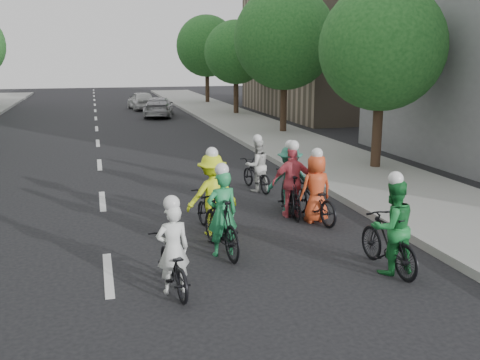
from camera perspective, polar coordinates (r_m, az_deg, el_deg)
name	(u,v)px	position (r m, az deg, el deg)	size (l,w,h in m)	color
ground	(108,274)	(9.66, -13.87, -9.76)	(120.00, 120.00, 0.00)	black
sidewalk_right	(312,152)	(20.90, 7.73, 2.95)	(4.00, 80.00, 0.15)	gray
curb_right	(264,154)	(20.22, 2.63, 2.76)	(0.18, 80.00, 0.18)	#999993
bldg_se	(344,52)	(36.65, 11.07, 13.26)	(10.00, 14.00, 8.00)	gray
tree_r_0	(382,48)	(17.89, 14.90, 13.49)	(4.00, 4.00, 5.97)	black
tree_r_1	(285,39)	(26.10, 4.79, 14.79)	(4.80, 4.80, 6.93)	black
tree_r_2	(236,52)	(34.69, -0.44, 13.46)	(4.00, 4.00, 5.97)	black
tree_r_3	(207,46)	(43.46, -3.56, 14.07)	(4.80, 4.80, 6.93)	black
cyclist_0	(173,260)	(8.68, -7.20, -8.43)	(0.74, 1.69, 1.60)	black
cyclist_1	(390,234)	(9.65, 15.74, -5.59)	(0.84, 1.74, 1.81)	black
cyclist_2	(212,202)	(11.28, -3.00, -2.33)	(1.20, 1.75, 1.87)	black
cyclist_3	(292,189)	(12.56, 5.54, -0.92)	(1.01, 1.73, 1.82)	black
cyclist_4	(315,196)	(12.28, 7.96, -1.66)	(0.88, 1.93, 1.71)	black
cyclist_5	(221,222)	(10.13, -2.00, -4.45)	(0.75, 1.91, 1.78)	black
cyclist_6	(257,171)	(14.96, 1.79, 0.99)	(0.84, 1.72, 1.60)	black
cyclist_7	(289,185)	(12.87, 5.23, -0.48)	(1.15, 1.84, 1.78)	black
follow_car_lead	(159,107)	(34.25, -8.64, 7.71)	(1.73, 4.25, 1.23)	#A2A2A7
follow_car_trail	(141,100)	(39.20, -10.47, 8.35)	(1.54, 3.83, 1.30)	silver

